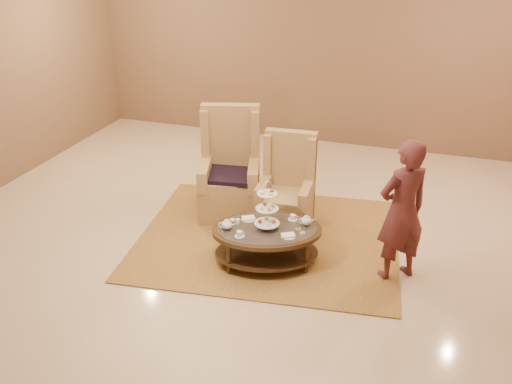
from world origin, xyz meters
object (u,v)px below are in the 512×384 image
(armchair_left, at_px, (230,178))
(tea_table, at_px, (267,235))
(person, at_px, (402,211))
(armchair_right, at_px, (287,196))

(armchair_left, bearing_deg, tea_table, -68.66)
(armchair_left, bearing_deg, person, -38.01)
(armchair_right, xyz_separation_m, person, (1.43, -0.76, 0.39))
(tea_table, distance_m, person, 1.47)
(armchair_left, relative_size, armchair_right, 1.17)
(person, bearing_deg, armchair_left, -62.15)
(tea_table, relative_size, person, 0.90)
(tea_table, bearing_deg, armchair_left, 107.67)
(tea_table, xyz_separation_m, armchair_right, (-0.04, 0.96, 0.03))
(tea_table, relative_size, armchair_right, 1.20)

